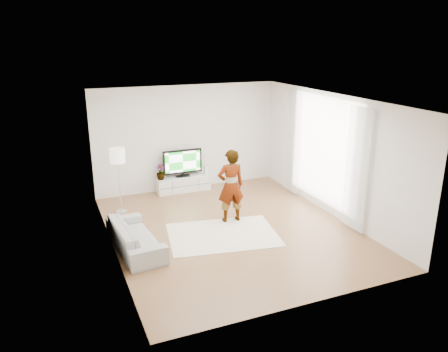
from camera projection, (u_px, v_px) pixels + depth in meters
name	position (u px, v px, depth m)	size (l,w,h in m)	color
floor	(231.00, 229.00, 9.46)	(6.00, 6.00, 0.00)	#A77B4B
ceiling	(232.00, 99.00, 8.60)	(6.00, 6.00, 0.00)	white
wall_left	(109.00, 182.00, 8.12)	(0.02, 6.00, 2.80)	silver
wall_right	(332.00, 155.00, 9.94)	(0.02, 6.00, 2.80)	silver
wall_back	(187.00, 138.00, 11.67)	(5.00, 0.02, 2.80)	silver
wall_front	(313.00, 221.00, 6.39)	(5.00, 0.02, 2.80)	silver
window	(324.00, 150.00, 10.18)	(0.01, 2.60, 2.50)	white
curtain_near	(357.00, 170.00, 9.04)	(0.04, 0.70, 2.60)	white
curtain_far	(292.00, 143.00, 11.33)	(0.04, 0.70, 2.60)	white
media_console	(183.00, 184.00, 11.75)	(1.44, 0.41, 0.41)	silver
television	(183.00, 162.00, 11.59)	(1.06, 0.21, 0.73)	black
game_console	(205.00, 170.00, 11.88)	(0.06, 0.17, 0.23)	white
potted_plant	(161.00, 172.00, 11.40)	(0.23, 0.23, 0.40)	#3F7238
rug	(223.00, 235.00, 9.19)	(2.25, 1.62, 0.01)	white
player	(231.00, 186.00, 9.64)	(0.60, 0.40, 1.66)	#334772
sofa	(135.00, 236.00, 8.50)	(1.85, 0.73, 0.54)	#A5A6A1
floor_lamp	(118.00, 158.00, 10.00)	(0.35, 0.35, 1.56)	silver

